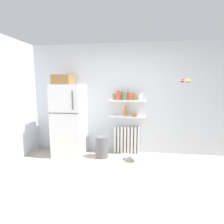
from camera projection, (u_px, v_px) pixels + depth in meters
ground_plane at (114, 183)px, 3.08m from camera, size 7.04×7.04×0.00m
back_wall at (122, 99)px, 4.40m from camera, size 7.04×0.10×2.60m
refrigerator at (69, 118)px, 4.24m from camera, size 0.68×0.72×1.87m
radiator at (127, 140)px, 4.40m from camera, size 0.63×0.12×0.65m
wall_shelf_lower at (127, 116)px, 4.29m from camera, size 0.86×0.22×0.02m
wall_shelf_upper at (127, 101)px, 4.23m from camera, size 0.86×0.22×0.02m
storage_jar_0 at (114, 96)px, 4.25m from camera, size 0.08×0.08×0.17m
storage_jar_1 at (120, 95)px, 4.23m from camera, size 0.10×0.10×0.24m
storage_jar_2 at (125, 96)px, 4.22m from camera, size 0.12×0.12×0.21m
storage_jar_3 at (130, 96)px, 4.20m from camera, size 0.10×0.10×0.20m
storage_jar_4 at (135, 97)px, 4.19m from camera, size 0.09×0.09×0.17m
storage_jar_5 at (140, 97)px, 4.18m from camera, size 0.09×0.09×0.18m
vase at (125, 111)px, 4.27m from camera, size 0.07×0.07×0.24m
shelf_bowl at (135, 115)px, 4.26m from camera, size 0.15×0.15×0.07m
trash_bin at (102, 147)px, 4.15m from camera, size 0.29×0.29×0.49m
pet_food_bowl at (128, 158)px, 4.07m from camera, size 0.19×0.19×0.05m
hanging_fruit_basket at (185, 81)px, 3.53m from camera, size 0.28×0.28×0.09m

